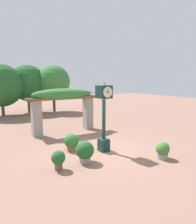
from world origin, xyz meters
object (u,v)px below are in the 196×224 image
at_px(pedestal_clock, 104,112).
at_px(potted_plant_far_right, 85,151).
at_px(potted_plant_near_left, 58,159).
at_px(potted_plant_far_left, 162,150).
at_px(potted_plant_near_right, 71,142).

height_order(pedestal_clock, potted_plant_far_right, pedestal_clock).
bearing_deg(potted_plant_near_left, potted_plant_far_left, -18.25).
relative_size(potted_plant_far_left, potted_plant_far_right, 0.82).
xyz_separation_m(pedestal_clock, potted_plant_far_left, (1.61, -2.13, -1.52)).
height_order(pedestal_clock, potted_plant_near_right, pedestal_clock).
bearing_deg(potted_plant_far_right, pedestal_clock, 25.86).
xyz_separation_m(potted_plant_near_right, potted_plant_far_left, (2.87, -3.01, -0.06)).
height_order(potted_plant_near_left, potted_plant_far_left, potted_plant_near_left).
distance_m(potted_plant_near_right, potted_plant_far_right, 1.56).
distance_m(pedestal_clock, potted_plant_far_right, 2.10).
distance_m(potted_plant_far_left, potted_plant_far_right, 3.34).
bearing_deg(potted_plant_near_right, potted_plant_far_right, -94.86).
bearing_deg(potted_plant_near_right, potted_plant_near_left, -128.83).
bearing_deg(potted_plant_far_left, pedestal_clock, 127.02).
bearing_deg(pedestal_clock, potted_plant_near_left, -163.74).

